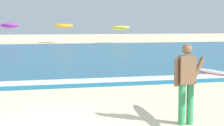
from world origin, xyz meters
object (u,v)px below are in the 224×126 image
object	(u,v)px
beach_umbrella_4	(121,28)
beach_umbrella_2	(10,25)
beach_umbrella_3	(64,26)
surfer_with_board	(197,77)

from	to	relation	value
beach_umbrella_4	beach_umbrella_2	bearing A→B (deg)	177.47
beach_umbrella_2	beach_umbrella_4	xyz separation A→B (m)	(12.67, -0.56, -0.27)
beach_umbrella_2	beach_umbrella_4	bearing A→B (deg)	-2.53
beach_umbrella_3	beach_umbrella_4	size ratio (longest dim) A/B	1.08
surfer_with_board	beach_umbrella_2	size ratio (longest dim) A/B	1.03
beach_umbrella_3	beach_umbrella_4	world-z (taller)	beach_umbrella_3
surfer_with_board	beach_umbrella_4	size ratio (longest dim) A/B	1.18
surfer_with_board	beach_umbrella_3	bearing A→B (deg)	87.74
surfer_with_board	beach_umbrella_3	xyz separation A→B (m)	(1.45, 36.87, 1.05)
surfer_with_board	beach_umbrella_2	xyz separation A→B (m)	(-4.75, 35.27, 1.08)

